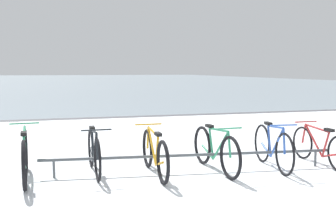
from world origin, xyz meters
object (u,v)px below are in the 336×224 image
(bicycle_5, at_px, (320,146))
(bicycle_4, at_px, (273,147))
(bicycle_3, at_px, (215,150))
(bicycle_0, at_px, (25,156))
(bicycle_2, at_px, (155,154))
(bicycle_1, at_px, (94,152))

(bicycle_5, bearing_deg, bicycle_4, 179.37)
(bicycle_3, relative_size, bicycle_4, 1.07)
(bicycle_3, distance_m, bicycle_4, 1.02)
(bicycle_0, bearing_deg, bicycle_4, -5.12)
(bicycle_0, relative_size, bicycle_4, 1.08)
(bicycle_3, relative_size, bicycle_5, 1.06)
(bicycle_2, relative_size, bicycle_3, 0.99)
(bicycle_0, relative_size, bicycle_1, 1.08)
(bicycle_1, xyz_separation_m, bicycle_2, (0.93, -0.34, -0.01))
(bicycle_3, height_order, bicycle_5, bicycle_3)
(bicycle_3, bearing_deg, bicycle_4, -5.50)
(bicycle_1, relative_size, bicycle_4, 0.99)
(bicycle_0, xyz_separation_m, bicycle_5, (4.97, -0.37, -0.04))
(bicycle_2, height_order, bicycle_3, bicycle_3)
(bicycle_0, height_order, bicycle_3, bicycle_0)
(bicycle_1, bearing_deg, bicycle_3, -11.16)
(bicycle_2, height_order, bicycle_5, bicycle_2)
(bicycle_1, height_order, bicycle_3, bicycle_3)
(bicycle_5, bearing_deg, bicycle_2, 177.04)
(bicycle_4, relative_size, bicycle_5, 0.99)
(bicycle_1, bearing_deg, bicycle_2, -20.13)
(bicycle_0, bearing_deg, bicycle_2, -6.25)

